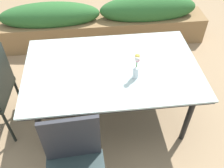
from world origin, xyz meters
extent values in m
plane|color=#9E7F5B|center=(0.00, 0.00, 0.00)|extent=(12.00, 12.00, 0.00)
cube|color=#B2C6C1|center=(0.04, -0.06, 0.70)|extent=(1.62, 1.03, 0.02)
cube|color=black|center=(0.04, -0.06, 0.67)|extent=(1.59, 1.01, 0.02)
cylinder|color=black|center=(-0.64, -0.45, 0.34)|extent=(0.05, 0.05, 0.69)
cylinder|color=black|center=(0.72, -0.45, 0.34)|extent=(0.05, 0.05, 0.69)
cylinder|color=black|center=(-0.64, 0.32, 0.34)|extent=(0.05, 0.05, 0.69)
cylinder|color=black|center=(0.72, 0.32, 0.34)|extent=(0.05, 0.05, 0.69)
cube|color=black|center=(-0.96, -0.08, 0.70)|extent=(0.06, 0.44, 0.44)
cylinder|color=black|center=(-0.98, -0.29, 0.23)|extent=(0.03, 0.03, 0.46)
cylinder|color=black|center=(-0.95, 0.13, 0.23)|extent=(0.03, 0.03, 0.46)
cube|color=#2D2D33|center=(-0.33, -0.79, 0.68)|extent=(0.42, 0.05, 0.46)
cylinder|color=#2D2D33|center=(-0.13, -0.78, 0.22)|extent=(0.03, 0.03, 0.44)
cylinder|color=silver|center=(0.23, -0.22, 0.76)|extent=(0.05, 0.05, 0.12)
cylinder|color=#569347|center=(0.23, -0.22, 0.85)|extent=(0.01, 0.01, 0.14)
sphere|color=white|center=(0.23, -0.22, 0.92)|extent=(0.04, 0.04, 0.04)
cylinder|color=#569347|center=(0.24, -0.21, 0.86)|extent=(0.01, 0.01, 0.15)
sphere|color=#EFCC4C|center=(0.24, -0.21, 0.93)|extent=(0.04, 0.04, 0.04)
cylinder|color=#569347|center=(0.24, -0.21, 0.84)|extent=(0.01, 0.01, 0.11)
sphere|color=pink|center=(0.24, -0.21, 0.89)|extent=(0.04, 0.04, 0.04)
cube|color=olive|center=(0.03, 1.35, 0.19)|extent=(3.05, 0.42, 0.38)
ellipsoid|color=#2D662D|center=(-0.65, 1.35, 0.48)|extent=(1.37, 0.38, 0.36)
ellipsoid|color=#2D662D|center=(0.72, 1.35, 0.50)|extent=(1.37, 0.38, 0.40)
camera|label=1|loc=(-0.15, -1.78, 2.21)|focal=39.68mm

